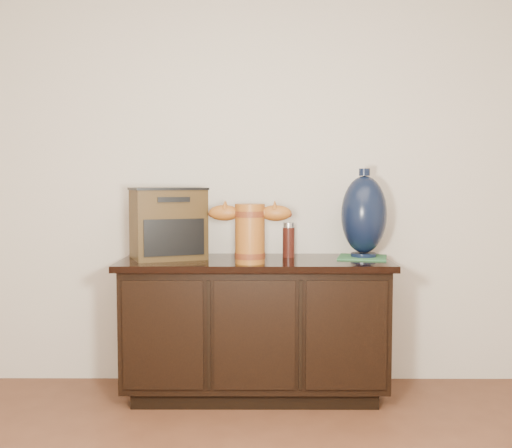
{
  "coord_description": "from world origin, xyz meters",
  "views": [
    {
      "loc": [
        0.02,
        -1.01,
        1.18
      ],
      "look_at": [
        0.01,
        2.18,
        0.95
      ],
      "focal_mm": 42.0,
      "sensor_mm": 36.0,
      "label": 1
    }
  ],
  "objects_px": {
    "sideboard": "(255,326)",
    "terracotta_vessel": "(250,230)",
    "spray_can": "(289,240)",
    "lamp_base": "(364,215)",
    "tv_radio": "(168,223)"
  },
  "relations": [
    {
      "from": "tv_radio",
      "to": "spray_can",
      "type": "relative_size",
      "value": 2.42
    },
    {
      "from": "sideboard",
      "to": "spray_can",
      "type": "relative_size",
      "value": 7.46
    },
    {
      "from": "spray_can",
      "to": "lamp_base",
      "type": "bearing_deg",
      "value": -3.55
    },
    {
      "from": "lamp_base",
      "to": "tv_radio",
      "type": "bearing_deg",
      "value": -179.0
    },
    {
      "from": "terracotta_vessel",
      "to": "tv_radio",
      "type": "distance_m",
      "value": 0.5
    },
    {
      "from": "terracotta_vessel",
      "to": "spray_can",
      "type": "bearing_deg",
      "value": 54.36
    },
    {
      "from": "lamp_base",
      "to": "sideboard",
      "type": "bearing_deg",
      "value": -173.51
    },
    {
      "from": "tv_radio",
      "to": "terracotta_vessel",
      "type": "bearing_deg",
      "value": -45.12
    },
    {
      "from": "sideboard",
      "to": "terracotta_vessel",
      "type": "xyz_separation_m",
      "value": [
        -0.02,
        -0.15,
        0.54
      ]
    },
    {
      "from": "sideboard",
      "to": "lamp_base",
      "type": "xyz_separation_m",
      "value": [
        0.6,
        0.07,
        0.61
      ]
    },
    {
      "from": "spray_can",
      "to": "sideboard",
      "type": "bearing_deg",
      "value": -153.36
    },
    {
      "from": "tv_radio",
      "to": "lamp_base",
      "type": "bearing_deg",
      "value": -19.95
    },
    {
      "from": "terracotta_vessel",
      "to": "sideboard",
      "type": "bearing_deg",
      "value": 85.81
    },
    {
      "from": "tv_radio",
      "to": "lamp_base",
      "type": "height_order",
      "value": "lamp_base"
    },
    {
      "from": "sideboard",
      "to": "tv_radio",
      "type": "bearing_deg",
      "value": 174.09
    }
  ]
}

